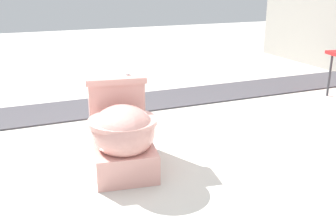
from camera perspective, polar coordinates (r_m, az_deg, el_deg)
The scene contains 3 objects.
ground_plane at distance 2.35m, azimuth -4.85°, elevation -8.41°, with size 14.00×14.00×0.00m, color beige.
gravel_strip at distance 3.61m, azimuth -3.51°, elevation 1.54°, with size 0.56×8.00×0.01m, color #423F44.
toilet at distance 2.33m, azimuth -6.81°, elevation -2.79°, with size 0.68×0.46×0.52m.
Camera 1 is at (2.00, -0.62, 1.07)m, focal length 42.00 mm.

